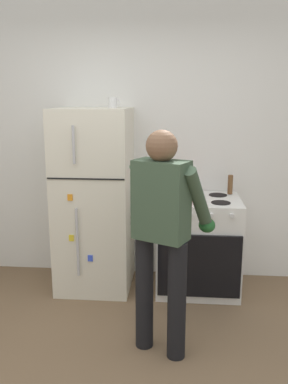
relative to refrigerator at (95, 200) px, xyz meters
name	(u,v)px	position (x,y,z in m)	size (l,w,h in m)	color
kitchen_wall_back	(141,143)	(0.40, 0.38, 0.50)	(6.00, 0.10, 2.70)	white
refrigerator	(95,200)	(0.00, 0.00, 0.00)	(0.68, 0.72, 1.71)	silver
stove_range	(198,245)	(0.98, -0.01, -0.41)	(0.76, 0.67, 0.90)	white
person_cook	(163,225)	(0.69, -1.01, 0.10)	(0.62, 0.64, 1.60)	black
red_pot	(182,192)	(0.82, -0.05, 0.11)	(0.33, 0.23, 0.13)	red
coffee_mug	(113,102)	(0.18, 0.05, 0.90)	(0.11, 0.08, 0.10)	silver
pepper_mill	(230,184)	(1.28, 0.20, 0.13)	(0.05, 0.05, 0.18)	brown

